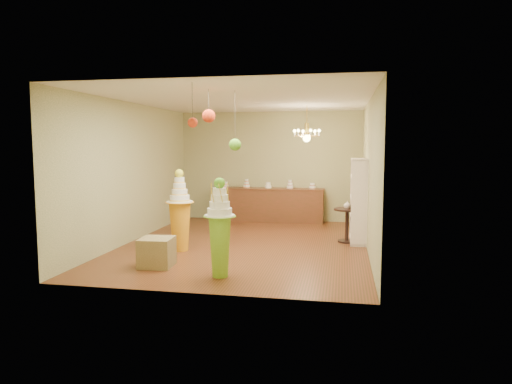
% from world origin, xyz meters
% --- Properties ---
extents(floor, '(6.50, 6.50, 0.00)m').
position_xyz_m(floor, '(0.00, 0.00, 0.00)').
color(floor, '#5D2F19').
rests_on(floor, ground).
extents(ceiling, '(6.50, 6.50, 0.00)m').
position_xyz_m(ceiling, '(0.00, 0.00, 3.00)').
color(ceiling, silver).
rests_on(ceiling, ground).
extents(wall_back, '(5.00, 0.04, 3.00)m').
position_xyz_m(wall_back, '(0.00, 3.25, 1.50)').
color(wall_back, tan).
rests_on(wall_back, ground).
extents(wall_front, '(5.00, 0.04, 3.00)m').
position_xyz_m(wall_front, '(0.00, -3.25, 1.50)').
color(wall_front, tan).
rests_on(wall_front, ground).
extents(wall_left, '(0.04, 6.50, 3.00)m').
position_xyz_m(wall_left, '(-2.50, 0.00, 1.50)').
color(wall_left, tan).
rests_on(wall_left, ground).
extents(wall_right, '(0.04, 6.50, 3.00)m').
position_xyz_m(wall_right, '(2.50, 0.00, 1.50)').
color(wall_right, tan).
rests_on(wall_right, ground).
extents(pedestal_green, '(0.62, 0.62, 1.58)m').
position_xyz_m(pedestal_green, '(0.10, -2.38, 0.69)').
color(pedestal_green, '#7CB929').
rests_on(pedestal_green, floor).
extents(pedestal_orange, '(0.68, 0.68, 1.62)m').
position_xyz_m(pedestal_orange, '(-1.16, -0.78, 0.64)').
color(pedestal_orange, orange).
rests_on(pedestal_orange, floor).
extents(burlap_riser, '(0.59, 0.59, 0.50)m').
position_xyz_m(burlap_riser, '(-1.14, -1.99, 0.25)').
color(burlap_riser, '#8F7C4E').
rests_on(burlap_riser, floor).
extents(sideboard, '(3.04, 0.54, 1.16)m').
position_xyz_m(sideboard, '(0.00, 2.97, 0.48)').
color(sideboard, brown).
rests_on(sideboard, floor).
extents(shelving_unit, '(0.33, 1.20, 1.80)m').
position_xyz_m(shelving_unit, '(2.34, 0.80, 0.90)').
color(shelving_unit, white).
rests_on(shelving_unit, floor).
extents(round_table, '(0.63, 0.63, 0.73)m').
position_xyz_m(round_table, '(2.10, 0.64, 0.47)').
color(round_table, black).
rests_on(round_table, floor).
extents(vase, '(0.20, 0.20, 0.17)m').
position_xyz_m(vase, '(2.10, 0.64, 0.82)').
color(vase, white).
rests_on(vase, round_table).
extents(pom_red_left, '(0.22, 0.22, 0.54)m').
position_xyz_m(pom_red_left, '(-0.18, -1.98, 2.56)').
color(pom_red_left, '#3D382C').
rests_on(pom_red_left, ceiling).
extents(pom_green_mid, '(0.20, 0.20, 1.01)m').
position_xyz_m(pom_green_mid, '(0.19, -1.72, 2.10)').
color(pom_green_mid, '#3D382C').
rests_on(pom_green_mid, ceiling).
extents(pom_red_right, '(0.15, 0.15, 0.66)m').
position_xyz_m(pom_red_right, '(-0.20, -2.77, 2.42)').
color(pom_red_right, '#3D382C').
rests_on(pom_red_right, ceiling).
extents(chandelier, '(0.74, 0.74, 0.85)m').
position_xyz_m(chandelier, '(1.15, 1.44, 2.30)').
color(chandelier, '#ECC453').
rests_on(chandelier, ceiling).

